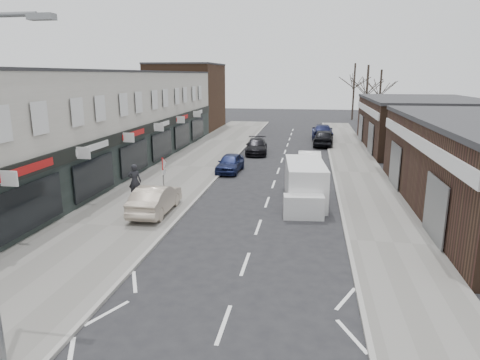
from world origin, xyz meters
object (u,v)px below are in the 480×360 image
at_px(warning_sign, 164,167).
at_px(white_van, 305,184).
at_px(parked_car_left_a, 230,163).
at_px(parked_car_right_c, 322,131).
at_px(parked_car_right_b, 323,138).
at_px(parked_car_right_a, 309,161).
at_px(sedan_on_pavement, 155,199).
at_px(parked_car_left_b, 256,146).
at_px(pedestrian, 135,181).

bearing_deg(warning_sign, white_van, 17.05).
xyz_separation_m(warning_sign, parked_car_left_a, (1.76, 9.08, -1.55)).
height_order(white_van, parked_car_right_c, white_van).
height_order(parked_car_left_a, parked_car_right_b, parked_car_right_b).
bearing_deg(parked_car_right_a, sedan_on_pavement, 55.27).
xyz_separation_m(parked_car_left_a, parked_car_right_c, (6.90, 17.81, 0.14)).
bearing_deg(parked_car_left_b, pedestrian, -112.84).
bearing_deg(parked_car_right_b, warning_sign, 71.63).
xyz_separation_m(parked_car_left_b, parked_car_right_a, (4.65, -6.27, 0.09)).
height_order(warning_sign, parked_car_left_b, warning_sign).
relative_size(pedestrian, parked_car_right_c, 0.35).
distance_m(sedan_on_pavement, parked_car_right_c, 29.30).
relative_size(warning_sign, sedan_on_pavement, 0.63).
xyz_separation_m(pedestrian, parked_car_right_c, (10.80, 25.67, -0.30)).
bearing_deg(warning_sign, parked_car_right_b, 68.47).
distance_m(parked_car_left_a, parked_car_left_b, 7.59).
bearing_deg(parked_car_left_a, parked_car_right_c, 71.43).
relative_size(white_van, sedan_on_pavement, 1.37).
bearing_deg(parked_car_left_b, sedan_on_pavement, -104.42).
height_order(sedan_on_pavement, parked_car_left_b, sedan_on_pavement).
relative_size(white_van, parked_car_right_a, 1.28).
xyz_separation_m(white_van, sedan_on_pavement, (-7.29, -3.28, -0.22)).
distance_m(parked_car_right_b, parked_car_right_c, 4.93).
distance_m(parked_car_left_a, parked_car_right_c, 19.10).
height_order(parked_car_left_a, parked_car_right_c, parked_car_right_c).
xyz_separation_m(pedestrian, parked_car_left_a, (3.90, 7.86, -0.43)).
xyz_separation_m(white_van, parked_car_left_b, (-4.46, 14.40, -0.39)).
distance_m(white_van, parked_car_right_b, 19.81).
bearing_deg(parked_car_left_b, parked_car_right_a, -58.79).
distance_m(parked_car_left_a, parked_car_right_b, 14.61).
bearing_deg(parked_car_left_a, pedestrian, -113.76).
height_order(white_van, parked_car_left_a, white_van).
height_order(warning_sign, pedestrian, warning_sign).
height_order(pedestrian, parked_car_right_a, pedestrian).
height_order(sedan_on_pavement, parked_car_right_a, sedan_on_pavement).
bearing_deg(parked_car_left_b, warning_sign, -104.62).
bearing_deg(white_van, parked_car_left_a, 122.85).
relative_size(white_van, parked_car_right_c, 1.07).
relative_size(white_van, pedestrian, 3.02).
distance_m(white_van, pedestrian, 9.37).
distance_m(warning_sign, sedan_on_pavement, 1.75).
height_order(parked_car_right_a, parked_car_right_c, parked_car_right_c).
bearing_deg(sedan_on_pavement, warning_sign, -96.78).
xyz_separation_m(warning_sign, pedestrian, (-2.14, 1.22, -1.11)).
bearing_deg(sedan_on_pavement, white_van, -156.62).
bearing_deg(parked_car_left_a, parked_car_right_b, 64.42).
relative_size(pedestrian, parked_car_left_a, 0.50).
height_order(parked_car_left_b, parked_car_right_a, parked_car_right_a).
bearing_deg(parked_car_right_b, parked_car_left_a, 64.97).
distance_m(parked_car_right_a, parked_car_right_c, 16.60).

